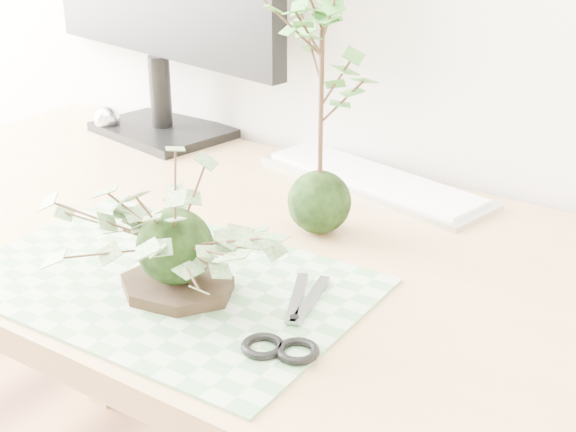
# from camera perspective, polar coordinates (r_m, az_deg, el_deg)

# --- Properties ---
(desk) EXTENTS (1.60, 0.70, 0.74)m
(desk) POSITION_cam_1_polar(r_m,az_deg,el_deg) (1.15, -0.32, -6.31)
(desk) COLOR tan
(desk) RESTS_ON ground_plane
(cutting_mat) EXTENTS (0.51, 0.35, 0.00)m
(cutting_mat) POSITION_cam_1_polar(r_m,az_deg,el_deg) (1.03, -8.74, -4.64)
(cutting_mat) COLOR #598E5B
(cutting_mat) RESTS_ON desk
(stone_dish) EXTENTS (0.18, 0.18, 0.01)m
(stone_dish) POSITION_cam_1_polar(r_m,az_deg,el_deg) (1.00, -7.87, -4.96)
(stone_dish) COLOR black
(stone_dish) RESTS_ON cutting_mat
(ivy_kokedama) EXTENTS (0.27, 0.27, 0.19)m
(ivy_kokedama) POSITION_cam_1_polar(r_m,az_deg,el_deg) (0.96, -8.20, 0.21)
(ivy_kokedama) COLOR black
(ivy_kokedama) RESTS_ON stone_dish
(maple_kokedama) EXTENTS (0.26, 0.26, 0.38)m
(maple_kokedama) POSITION_cam_1_polar(r_m,az_deg,el_deg) (1.08, 2.43, 11.92)
(maple_kokedama) COLOR black
(maple_kokedama) RESTS_ON desk
(keyboard) EXTENTS (0.44, 0.21, 0.02)m
(keyboard) POSITION_cam_1_polar(r_m,az_deg,el_deg) (1.34, 6.08, 2.57)
(keyboard) COLOR #B5B5B5
(keyboard) RESTS_ON desk
(foil_ball) EXTENTS (0.05, 0.05, 0.05)m
(foil_ball) POSITION_cam_1_polar(r_m,az_deg,el_deg) (1.63, -12.75, 6.72)
(foil_ball) COLOR white
(foil_ball) RESTS_ON desk
(scissors) EXTENTS (0.10, 0.20, 0.01)m
(scissors) POSITION_cam_1_polar(r_m,az_deg,el_deg) (0.90, -0.73, -8.42)
(scissors) COLOR gray
(scissors) RESTS_ON cutting_mat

